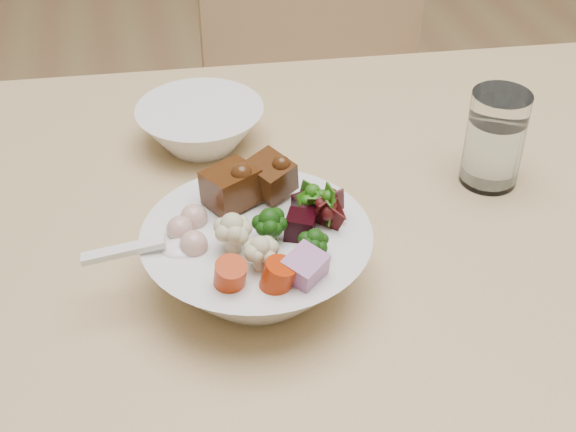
{
  "coord_description": "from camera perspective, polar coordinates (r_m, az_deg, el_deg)",
  "views": [
    {
      "loc": [
        -0.37,
        -0.69,
        1.15
      ],
      "look_at": [
        -0.25,
        -0.16,
        0.73
      ],
      "focal_mm": 50.0,
      "sensor_mm": 36.0,
      "label": 1
    }
  ],
  "objects": [
    {
      "name": "dining_table",
      "position": [
        0.87,
        19.39,
        -4.55
      ],
      "size": [
        1.46,
        0.89,
        0.66
      ],
      "rotation": [
        0.0,
        0.0,
        -0.07
      ],
      "color": "tan",
      "rests_on": "ground"
    },
    {
      "name": "chair_far",
      "position": [
        1.38,
        2.95,
        8.84
      ],
      "size": [
        0.4,
        0.4,
        0.86
      ],
      "rotation": [
        0.0,
        0.0,
        0.02
      ],
      "color": "tan",
      "rests_on": "ground"
    },
    {
      "name": "food_bowl",
      "position": [
        0.7,
        -2.11,
        -2.71
      ],
      "size": [
        0.2,
        0.2,
        0.11
      ],
      "color": "white",
      "rests_on": "dining_table"
    },
    {
      "name": "soup_spoon",
      "position": [
        0.67,
        -8.65,
        -2.38
      ],
      "size": [
        0.1,
        0.03,
        0.02
      ],
      "rotation": [
        0.0,
        0.0,
        -0.06
      ],
      "color": "white",
      "rests_on": "food_bowl"
    },
    {
      "name": "water_glass",
      "position": [
        0.85,
        14.44,
        5.1
      ],
      "size": [
        0.06,
        0.06,
        0.1
      ],
      "color": "white",
      "rests_on": "dining_table"
    },
    {
      "name": "side_bowl",
      "position": [
        0.9,
        -6.22,
        6.34
      ],
      "size": [
        0.14,
        0.14,
        0.05
      ],
      "primitive_type": null,
      "color": "white",
      "rests_on": "dining_table"
    }
  ]
}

